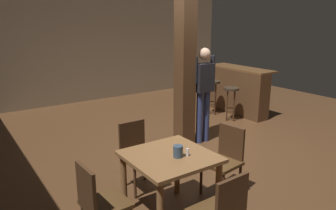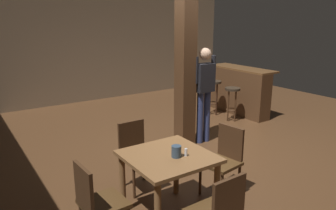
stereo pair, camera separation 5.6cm
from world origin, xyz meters
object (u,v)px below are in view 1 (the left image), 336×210
at_px(chair_west, 99,201).
at_px(napkin_cup, 178,151).
at_px(bar_counter, 236,90).
at_px(chair_north, 137,152).
at_px(bar_stool_mid, 212,89).
at_px(standing_person, 204,89).
at_px(dining_table, 170,166).
at_px(chair_east, 225,157).
at_px(bar_stool_near, 231,96).
at_px(salt_shaker, 188,152).

bearing_deg(chair_west, napkin_cup, -4.52).
bearing_deg(napkin_cup, bar_counter, 35.98).
relative_size(chair_north, bar_stool_mid, 1.11).
distance_m(standing_person, bar_stool_mid, 1.88).
xyz_separation_m(dining_table, chair_north, (0.03, 0.82, -0.12)).
bearing_deg(bar_counter, chair_east, -138.14).
bearing_deg(bar_stool_mid, chair_west, -144.78).
distance_m(chair_east, chair_west, 1.74).
bearing_deg(bar_stool_near, chair_west, -150.96).
bearing_deg(dining_table, standing_person, 40.78).
xyz_separation_m(chair_east, salt_shaker, (-0.74, -0.16, 0.30)).
xyz_separation_m(dining_table, chair_east, (0.88, 0.03, -0.12)).
distance_m(chair_east, bar_counter, 3.84).
bearing_deg(chair_east, bar_stool_near, 43.52).
bearing_deg(salt_shaker, standing_person, 45.34).
bearing_deg(chair_west, bar_stool_near, 29.04).
height_order(dining_table, napkin_cup, napkin_cup).
bearing_deg(bar_stool_near, chair_east, -136.48).
bearing_deg(bar_stool_near, dining_table, -145.10).
height_order(chair_west, napkin_cup, chair_west).
bearing_deg(standing_person, dining_table, -139.22).
relative_size(chair_east, bar_counter, 0.52).
bearing_deg(bar_counter, dining_table, -145.28).
distance_m(salt_shaker, bar_counter, 4.52).
xyz_separation_m(chair_west, chair_north, (0.90, 0.84, 0.00)).
bearing_deg(napkin_cup, chair_north, 90.48).
distance_m(dining_table, bar_counter, 4.55).
relative_size(chair_west, bar_stool_mid, 1.11).
relative_size(chair_east, chair_west, 1.00).
relative_size(chair_north, bar_counter, 0.52).
bearing_deg(dining_table, chair_east, 1.86).
bearing_deg(chair_east, salt_shaker, -167.71).
xyz_separation_m(chair_east, napkin_cup, (-0.84, -0.12, 0.33)).
bearing_deg(napkin_cup, salt_shaker, -21.27).
relative_size(napkin_cup, bar_stool_mid, 0.16).
height_order(salt_shaker, bar_counter, bar_counter).
bearing_deg(salt_shaker, chair_east, 12.29).
height_order(napkin_cup, bar_counter, bar_counter).
xyz_separation_m(dining_table, bar_stool_mid, (3.20, 2.84, -0.03)).
xyz_separation_m(chair_north, standing_person, (1.81, 0.77, 0.50)).
xyz_separation_m(dining_table, chair_west, (-0.86, -0.02, -0.12)).
relative_size(dining_table, salt_shaker, 10.54).
bearing_deg(bar_counter, bar_stool_mid, 155.54).
height_order(bar_counter, bar_stool_near, bar_counter).
distance_m(dining_table, bar_stool_near, 3.91).
xyz_separation_m(chair_west, napkin_cup, (0.90, -0.07, 0.33)).
relative_size(chair_east, bar_stool_mid, 1.11).
relative_size(chair_west, standing_person, 0.52).
relative_size(dining_table, chair_west, 1.02).
height_order(chair_north, bar_stool_near, chair_north).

